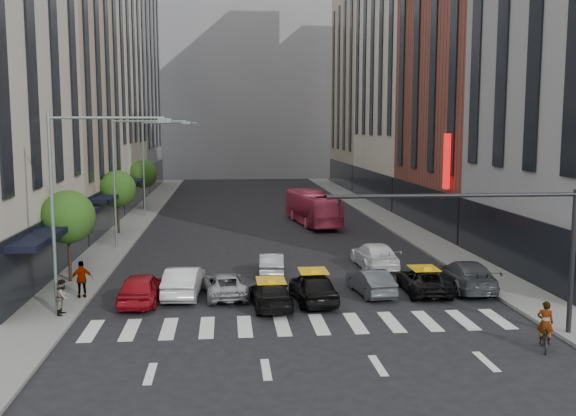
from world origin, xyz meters
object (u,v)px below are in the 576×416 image
object	(u,v)px
taxi_center	(313,287)
pedestrian_near	(63,297)
streetlamp_mid	(128,164)
bus	(313,208)
taxi_left	(271,294)
pedestrian_far	(82,279)
car_red	(141,288)
car_white_front	(184,281)
motorcycle	(544,339)
streetlamp_far	(154,155)
streetlamp_near	(74,185)

from	to	relation	value
taxi_center	pedestrian_near	distance (m)	11.53
streetlamp_mid	bus	bearing A→B (deg)	35.05
taxi_left	bus	bearing A→B (deg)	-105.74
taxi_left	taxi_center	distance (m)	2.20
pedestrian_near	pedestrian_far	distance (m)	2.87
car_red	pedestrian_near	xyz separation A→B (m)	(-3.18, -2.02, 0.18)
bus	taxi_center	bearing A→B (deg)	74.69
car_white_front	car_red	bearing A→B (deg)	34.68
motorcycle	pedestrian_near	bearing A→B (deg)	5.66
bus	streetlamp_far	bearing A→B (deg)	-30.58
bus	motorcycle	xyz separation A→B (m)	(4.50, -32.51, -1.03)
streetlamp_mid	motorcycle	size ratio (longest dim) A/B	5.68
taxi_center	taxi_left	bearing A→B (deg)	11.96
taxi_center	bus	world-z (taller)	bus
taxi_left	motorcycle	xyz separation A→B (m)	(9.96, -6.87, -0.22)
bus	pedestrian_far	distance (m)	27.70
taxi_center	pedestrian_far	distance (m)	11.32
taxi_center	bus	distance (m)	25.24
pedestrian_near	streetlamp_mid	bearing A→B (deg)	2.53
streetlamp_near	bus	distance (m)	29.95
pedestrian_far	bus	bearing A→B (deg)	-141.53
taxi_center	car_white_front	bearing A→B (deg)	-20.35
streetlamp_mid	streetlamp_near	bearing A→B (deg)	-90.00
taxi_center	streetlamp_mid	bearing A→B (deg)	-58.89
pedestrian_far	streetlamp_far	bearing A→B (deg)	-110.44
car_red	bus	world-z (taller)	bus
pedestrian_near	pedestrian_far	bearing A→B (deg)	0.12
pedestrian_far	pedestrian_near	bearing A→B (deg)	65.83
taxi_left	pedestrian_near	world-z (taller)	pedestrian_near
bus	car_white_front	bearing A→B (deg)	59.77
motorcycle	pedestrian_far	distance (m)	21.09
streetlamp_near	motorcycle	xyz separation A→B (m)	(18.72, -6.53, -5.49)
bus	pedestrian_near	bearing A→B (deg)	53.07
car_red	taxi_left	bearing A→B (deg)	171.44
streetlamp_mid	taxi_center	size ratio (longest dim) A/B	1.99
streetlamp_near	streetlamp_mid	size ratio (longest dim) A/B	1.00
streetlamp_near	taxi_center	distance (m)	12.05
streetlamp_far	pedestrian_near	size ratio (longest dim) A/B	5.69
car_white_front	bus	bearing A→B (deg)	-108.03
streetlamp_far	car_white_front	bearing A→B (deg)	-81.15
streetlamp_near	car_red	bearing A→B (deg)	31.51
streetlamp_far	car_white_front	distance (m)	30.06
streetlamp_mid	pedestrian_near	xyz separation A→B (m)	(-0.58, -16.42, -4.96)
taxi_left	pedestrian_near	bearing A→B (deg)	0.95
bus	motorcycle	world-z (taller)	bus
taxi_left	pedestrian_near	size ratio (longest dim) A/B	2.76
streetlamp_far	taxi_left	distance (m)	33.27
streetlamp_mid	taxi_center	world-z (taller)	streetlamp_mid
car_white_front	taxi_center	size ratio (longest dim) A/B	1.03
streetlamp_mid	car_white_front	xyz separation A→B (m)	(4.56, -13.27, -5.14)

